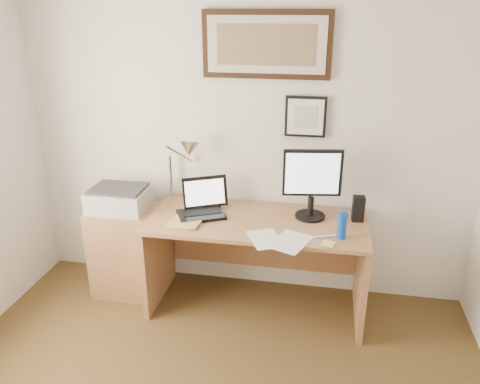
% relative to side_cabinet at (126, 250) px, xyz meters
% --- Properties ---
extents(wall_back, '(3.50, 0.02, 2.50)m').
position_rel_side_cabinet_xyz_m(wall_back, '(0.92, 0.32, 0.89)').
color(wall_back, silver).
rests_on(wall_back, ground).
extents(side_cabinet, '(0.50, 0.40, 0.73)m').
position_rel_side_cabinet_xyz_m(side_cabinet, '(0.00, 0.00, 0.00)').
color(side_cabinet, '#93633E').
rests_on(side_cabinet, floor).
extents(water_bottle, '(0.06, 0.06, 0.18)m').
position_rel_side_cabinet_xyz_m(water_bottle, '(1.67, -0.22, 0.48)').
color(water_bottle, '#0D44B2').
rests_on(water_bottle, desk).
extents(bottle_cap, '(0.03, 0.03, 0.02)m').
position_rel_side_cabinet_xyz_m(bottle_cap, '(1.67, -0.22, 0.58)').
color(bottle_cap, '#0D44B2').
rests_on(bottle_cap, water_bottle).
extents(speaker, '(0.09, 0.08, 0.19)m').
position_rel_side_cabinet_xyz_m(speaker, '(1.79, 0.07, 0.48)').
color(speaker, black).
rests_on(speaker, desk).
extents(paper_sheet_a, '(0.30, 0.34, 0.00)m').
position_rel_side_cabinet_xyz_m(paper_sheet_a, '(1.17, -0.34, 0.39)').
color(paper_sheet_a, silver).
rests_on(paper_sheet_a, desk).
extents(paper_sheet_b, '(0.32, 0.37, 0.00)m').
position_rel_side_cabinet_xyz_m(paper_sheet_b, '(1.34, -0.35, 0.39)').
color(paper_sheet_b, silver).
rests_on(paper_sheet_b, desk).
extents(sticky_pad, '(0.10, 0.10, 0.01)m').
position_rel_side_cabinet_xyz_m(sticky_pad, '(1.59, -0.34, 0.39)').
color(sticky_pad, '#E0DF6A').
rests_on(sticky_pad, desk).
extents(marker_pen, '(0.14, 0.06, 0.02)m').
position_rel_side_cabinet_xyz_m(marker_pen, '(1.57, -0.24, 0.39)').
color(marker_pen, white).
rests_on(marker_pen, desk).
extents(book, '(0.25, 0.32, 0.02)m').
position_rel_side_cabinet_xyz_m(book, '(0.47, -0.14, 0.40)').
color(book, tan).
rests_on(book, desk).
extents(desk, '(1.60, 0.70, 0.75)m').
position_rel_side_cabinet_xyz_m(desk, '(1.07, 0.04, 0.15)').
color(desk, '#93633E').
rests_on(desk, floor).
extents(laptop, '(0.41, 0.43, 0.26)m').
position_rel_side_cabinet_xyz_m(laptop, '(0.65, -0.01, 0.44)').
color(laptop, black).
rests_on(laptop, desk).
extents(lcd_monitor, '(0.42, 0.22, 0.52)m').
position_rel_side_cabinet_xyz_m(lcd_monitor, '(1.45, 0.06, 0.68)').
color(lcd_monitor, black).
rests_on(lcd_monitor, desk).
extents(printer, '(0.44, 0.34, 0.18)m').
position_rel_side_cabinet_xyz_m(printer, '(-0.01, -0.00, 0.45)').
color(printer, '#ADADB0').
rests_on(printer, side_cabinet).
extents(desk_lamp, '(0.29, 0.27, 0.53)m').
position_rel_side_cabinet_xyz_m(desk_lamp, '(0.51, 0.13, 0.82)').
color(desk_lamp, silver).
rests_on(desk_lamp, desk).
extents(picture_large, '(0.92, 0.04, 0.47)m').
position_rel_side_cabinet_xyz_m(picture_large, '(1.07, 0.29, 1.59)').
color(picture_large, black).
rests_on(picture_large, wall_back).
extents(picture_small, '(0.30, 0.03, 0.30)m').
position_rel_side_cabinet_xyz_m(picture_small, '(1.37, 0.29, 1.09)').
color(picture_small, black).
rests_on(picture_small, wall_back).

